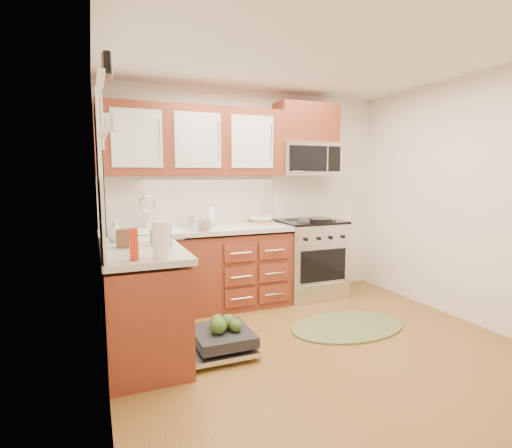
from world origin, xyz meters
name	(u,v)px	position (x,y,z in m)	size (l,w,h in m)	color
floor	(323,350)	(0.00, 0.00, 0.00)	(3.50, 3.50, 0.00)	brown
ceiling	(330,49)	(0.00, 0.00, 2.50)	(3.50, 3.50, 0.00)	white
wall_back	(249,196)	(0.00, 1.75, 1.25)	(3.50, 0.04, 2.50)	white
wall_left	(100,215)	(-1.75, 0.00, 1.25)	(0.04, 3.50, 2.50)	white
wall_right	(477,201)	(1.75, 0.00, 1.25)	(0.04, 3.50, 2.50)	white
base_cabinet_back	(199,272)	(-0.73, 1.45, 0.42)	(2.05, 0.60, 0.85)	maroon
base_cabinet_left	(142,305)	(-1.45, 0.52, 0.42)	(0.60, 1.25, 0.85)	maroon
countertop_back	(199,230)	(-0.72, 1.44, 0.90)	(2.07, 0.64, 0.05)	beige
countertop_left	(141,250)	(-1.44, 0.53, 0.90)	(0.64, 1.27, 0.05)	beige
backsplash_back	(192,201)	(-0.73, 1.74, 1.21)	(2.05, 0.02, 0.57)	beige
backsplash_left	(101,214)	(-1.74, 0.52, 1.21)	(0.02, 1.25, 0.57)	beige
upper_cabinets	(194,141)	(-0.73, 1.57, 1.88)	(2.05, 0.35, 0.75)	maroon
cabinet_over_mw	(306,123)	(0.68, 1.57, 2.13)	(0.76, 0.35, 0.47)	maroon
range	(310,258)	(0.68, 1.43, 0.47)	(0.76, 0.64, 0.95)	silver
microwave	(306,159)	(0.68, 1.55, 1.70)	(0.76, 0.38, 0.40)	silver
sink	(151,243)	(-1.25, 1.42, 0.80)	(0.62, 0.50, 0.26)	white
dishwasher	(218,342)	(-0.86, 0.30, 0.10)	(0.70, 0.60, 0.20)	silver
window	(99,170)	(-1.74, 0.50, 1.55)	(0.03, 1.05, 1.05)	white
window_blind	(101,127)	(-1.71, 0.50, 1.88)	(0.02, 0.96, 0.40)	white
shelf_upper	(100,79)	(-1.72, -0.35, 2.05)	(0.04, 0.40, 0.03)	white
shelf_lower	(103,134)	(-1.72, -0.35, 1.75)	(0.04, 0.40, 0.03)	white
rug	(348,326)	(0.50, 0.35, 0.01)	(1.20, 0.78, 0.02)	olive
skillet	(321,221)	(0.67, 1.18, 0.97)	(0.26, 0.26, 0.05)	black
stock_pot	(202,225)	(-0.74, 1.22, 0.98)	(0.20, 0.20, 0.12)	silver
cutting_board	(262,223)	(0.08, 1.55, 0.94)	(0.31, 0.20, 0.02)	tan
canister	(191,221)	(-0.79, 1.51, 0.99)	(0.09, 0.09, 0.14)	silver
paper_towel_roll	(162,240)	(-1.35, 0.00, 1.06)	(0.12, 0.12, 0.27)	white
mustard_bottle	(156,233)	(-1.31, 0.55, 1.03)	(0.06, 0.06, 0.20)	gold
red_bottle	(134,244)	(-1.54, 0.01, 1.04)	(0.06, 0.06, 0.23)	red
wooden_box	(127,238)	(-1.55, 0.55, 1.00)	(0.15, 0.11, 0.15)	brown
blue_carton	(164,235)	(-1.25, 0.51, 1.01)	(0.11, 0.07, 0.18)	teal
bowl_a	(261,220)	(0.08, 1.59, 0.96)	(0.28, 0.28, 0.07)	#999999
bowl_b	(205,222)	(-0.61, 1.60, 0.97)	(0.28, 0.28, 0.09)	#999999
cup	(268,218)	(0.20, 1.65, 0.97)	(0.12, 0.12, 0.09)	#999999
soap_bottle_a	(211,215)	(-0.56, 1.54, 1.06)	(0.10, 0.10, 0.27)	#999999
soap_bottle_b	(155,232)	(-1.30, 0.71, 1.01)	(0.08, 0.08, 0.17)	#999999
soap_bottle_c	(115,231)	(-1.62, 0.88, 1.02)	(0.15, 0.15, 0.19)	#999999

